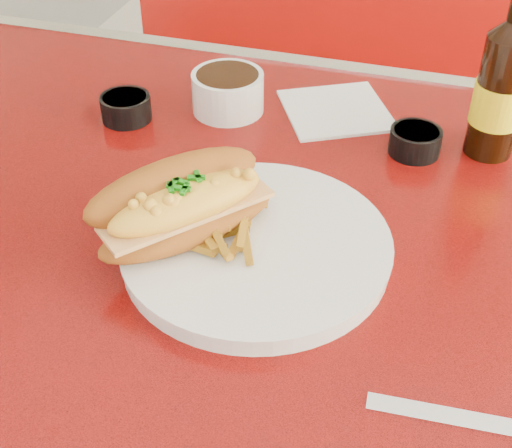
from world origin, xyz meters
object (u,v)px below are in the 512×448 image
(diner_table, at_px, (267,338))
(beer_bottle, at_px, (502,86))
(gravy_ramekin, at_px, (228,91))
(dinner_plate, at_px, (256,247))
(mac_hoagie, at_px, (182,204))
(sauce_cup_right, at_px, (415,140))
(fork, at_px, (233,250))
(sauce_cup_left, at_px, (126,107))
(booth_bench_far, at_px, (364,182))

(diner_table, bearing_deg, beer_bottle, 47.46)
(diner_table, xyz_separation_m, beer_bottle, (0.21, 0.23, 0.25))
(diner_table, distance_m, gravy_ramekin, 0.32)
(dinner_plate, height_order, mac_hoagie, mac_hoagie)
(diner_table, xyz_separation_m, sauce_cup_right, (0.12, 0.20, 0.18))
(fork, distance_m, beer_bottle, 0.37)
(gravy_ramekin, bearing_deg, sauce_cup_right, -7.22)
(sauce_cup_left, distance_m, sauce_cup_right, 0.37)
(diner_table, height_order, booth_bench_far, booth_bench_far)
(diner_table, distance_m, beer_bottle, 0.40)
(booth_bench_far, relative_size, sauce_cup_right, 15.16)
(fork, distance_m, sauce_cup_left, 0.32)
(dinner_plate, xyz_separation_m, sauce_cup_left, (-0.24, 0.21, 0.01))
(fork, relative_size, sauce_cup_left, 1.65)
(booth_bench_far, height_order, beer_bottle, beer_bottle)
(mac_hoagie, height_order, sauce_cup_right, mac_hoagie)
(dinner_plate, height_order, sauce_cup_left, sauce_cup_left)
(fork, xyz_separation_m, sauce_cup_left, (-0.22, 0.23, -0.00))
(diner_table, relative_size, gravy_ramekin, 12.13)
(booth_bench_far, height_order, fork, booth_bench_far)
(diner_table, distance_m, mac_hoagie, 0.23)
(mac_hoagie, relative_size, sauce_cup_left, 2.97)
(fork, bearing_deg, mac_hoagie, 42.92)
(diner_table, height_order, fork, fork)
(sauce_cup_right, xyz_separation_m, beer_bottle, (0.08, 0.03, 0.07))
(diner_table, xyz_separation_m, sauce_cup_left, (-0.24, 0.17, 0.18))
(dinner_plate, distance_m, sauce_cup_right, 0.27)
(booth_bench_far, distance_m, sauce_cup_right, 0.80)
(sauce_cup_left, xyz_separation_m, beer_bottle, (0.45, 0.06, 0.07))
(dinner_plate, relative_size, sauce_cup_left, 4.00)
(mac_hoagie, height_order, beer_bottle, beer_bottle)
(mac_hoagie, height_order, fork, mac_hoagie)
(diner_table, relative_size, sauce_cup_left, 17.96)
(diner_table, height_order, gravy_ramekin, gravy_ramekin)
(dinner_plate, relative_size, gravy_ramekin, 2.70)
(diner_table, bearing_deg, sauce_cup_left, 144.63)
(sauce_cup_right, bearing_deg, sauce_cup_left, -175.53)
(beer_bottle, bearing_deg, diner_table, -132.54)
(booth_bench_far, xyz_separation_m, beer_bottle, (0.21, -0.58, 0.57))
(diner_table, xyz_separation_m, mac_hoagie, (-0.07, -0.05, 0.22))
(fork, bearing_deg, sauce_cup_left, 9.68)
(diner_table, distance_m, booth_bench_far, 0.87)
(sauce_cup_left, bearing_deg, beer_bottle, 7.26)
(mac_hoagie, distance_m, fork, 0.07)
(beer_bottle, bearing_deg, fork, -128.61)
(diner_table, xyz_separation_m, dinner_plate, (-0.00, -0.04, 0.17))
(booth_bench_far, xyz_separation_m, dinner_plate, (-0.00, -0.85, 0.49))
(dinner_plate, xyz_separation_m, gravy_ramekin, (-0.12, 0.27, 0.02))
(mac_hoagie, distance_m, sauce_cup_right, 0.32)
(diner_table, bearing_deg, gravy_ramekin, 117.94)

